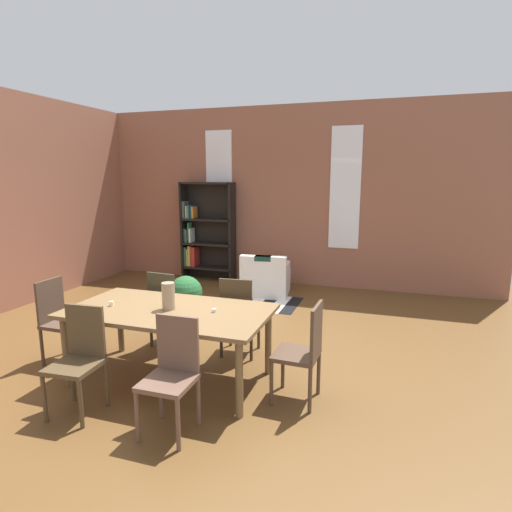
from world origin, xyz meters
name	(u,v)px	position (x,y,z in m)	size (l,w,h in m)	color
ground_plane	(196,357)	(0.00, 0.00, 0.00)	(9.63, 9.63, 0.00)	brown
back_wall_brick	(280,197)	(0.00, 3.76, 1.70)	(8.12, 0.12, 3.40)	#945944
window_pane_0	(219,187)	(-1.25, 3.69, 1.87)	(0.55, 0.02, 2.21)	white
window_pane_1	(345,188)	(1.25, 3.69, 1.87)	(0.55, 0.02, 2.21)	white
dining_table	(169,316)	(0.00, -0.56, 0.69)	(2.05, 1.08, 0.76)	brown
vase_on_table	(168,296)	(0.00, -0.56, 0.90)	(0.13, 0.13, 0.27)	#998466
tealight_candle_0	(111,304)	(-0.62, -0.65, 0.78)	(0.04, 0.04, 0.05)	silver
tealight_candle_1	(168,301)	(-0.12, -0.37, 0.78)	(0.04, 0.04, 0.04)	silver
tealight_candle_2	(214,310)	(0.47, -0.50, 0.78)	(0.04, 0.04, 0.03)	silver
dining_chair_near_left	(79,356)	(-0.47, -1.32, 0.51)	(0.42, 0.42, 0.95)	#4E3B24
dining_chair_far_left	(167,306)	(-0.47, 0.21, 0.51)	(0.44, 0.44, 0.95)	#2F2C1D
dining_chair_head_right	(304,349)	(1.39, -0.56, 0.51)	(0.42, 0.42, 0.95)	#4E3929
dining_chair_head_left	(60,318)	(-1.40, -0.56, 0.51)	(0.40, 0.40, 0.95)	#4A362A
dining_chair_far_right	(238,314)	(0.46, 0.21, 0.51)	(0.43, 0.43, 0.95)	#3A2C1B
dining_chair_near_right	(172,371)	(0.46, -1.32, 0.51)	(0.40, 0.40, 0.95)	brown
bookshelf_tall	(204,232)	(-1.51, 3.52, 0.97)	(1.09, 0.32, 1.97)	black
armchair_white	(266,279)	(0.00, 2.81, 0.28)	(0.90, 0.90, 0.75)	silver
potted_plant_by_shelf	(186,295)	(-0.73, 1.18, 0.36)	(0.49, 0.49, 0.65)	silver
striped_rug	(256,302)	(0.00, 2.30, 0.00)	(1.42, 0.96, 0.01)	black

